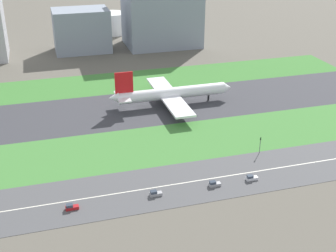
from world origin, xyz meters
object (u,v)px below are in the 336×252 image
object	(u,v)px
airliner	(170,94)
car_3	(251,178)
traffic_light	(260,144)
car_1	(71,207)
office_tower	(162,10)
car_0	(155,194)
fuel_tank_west	(112,23)
car_2	(214,184)
hangar_building	(82,30)

from	to	relation	value
airliner	car_3	world-z (taller)	airliner
airliner	traffic_light	world-z (taller)	airliner
car_1	office_tower	distance (m)	211.23
car_3	car_0	xyz separation A→B (m)	(-36.81, 0.00, 0.00)
car_1	fuel_tank_west	world-z (taller)	fuel_tank_west
car_3	car_2	bearing A→B (deg)	0.00
car_0	traffic_light	bearing A→B (deg)	-159.86
car_3	office_tower	size ratio (longest dim) A/B	0.08
airliner	hangar_building	size ratio (longest dim) A/B	1.70
office_tower	hangar_building	bearing A→B (deg)	180.00
traffic_light	car_3	bearing A→B (deg)	-124.28
car_2	fuel_tank_west	xyz separation A→B (m)	(3.72, 237.00, 7.44)
car_0	traffic_light	world-z (taller)	traffic_light
car_0	office_tower	size ratio (longest dim) A/B	0.08
hangar_building	fuel_tank_west	world-z (taller)	hangar_building
car_3	car_0	size ratio (longest dim) A/B	1.00
traffic_light	fuel_tank_west	distance (m)	220.28
car_2	fuel_tank_west	size ratio (longest dim) A/B	0.18
hangar_building	car_3	bearing A→B (deg)	-78.32
car_0	car_2	bearing A→B (deg)	-180.00
airliner	fuel_tank_west	world-z (taller)	airliner
airliner	fuel_tank_west	bearing A→B (deg)	90.87
car_0	hangar_building	size ratio (longest dim) A/B	0.11
car_2	airliner	bearing A→B (deg)	-94.49
traffic_light	office_tower	bearing A→B (deg)	87.87
airliner	car_1	distance (m)	96.80
traffic_light	fuel_tank_west	xyz separation A→B (m)	(-23.31, 219.01, 4.07)
car_3	fuel_tank_west	distance (m)	237.37
car_3	car_1	bearing A→B (deg)	0.00
airliner	traffic_light	xyz separation A→B (m)	(20.90, -60.01, -1.94)
hangar_building	office_tower	distance (m)	59.50
car_3	office_tower	xyz separation A→B (m)	(18.73, 192.00, 24.99)
airliner	traffic_light	bearing A→B (deg)	-70.80
car_0	hangar_building	bearing A→B (deg)	-89.14
car_3	hangar_building	distance (m)	196.54
office_tower	car_3	bearing A→B (deg)	-95.57
car_0	office_tower	distance (m)	201.43
car_1	office_tower	bearing A→B (deg)	-113.74
car_2	office_tower	distance (m)	196.49
hangar_building	car_1	bearing A→B (deg)	-97.71
car_2	car_1	world-z (taller)	same
office_tower	fuel_tank_west	xyz separation A→B (m)	(-29.77, 45.00, -17.55)
office_tower	fuel_tank_west	distance (m)	56.74
airliner	hangar_building	distance (m)	118.46
airliner	car_3	xyz separation A→B (m)	(8.64, -78.00, -5.31)
airliner	car_2	world-z (taller)	airliner
car_2	car_0	xyz separation A→B (m)	(-22.05, 0.00, 0.00)
car_0	office_tower	bearing A→B (deg)	-106.13
hangar_building	fuel_tank_west	size ratio (longest dim) A/B	1.57
car_0	car_1	world-z (taller)	same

